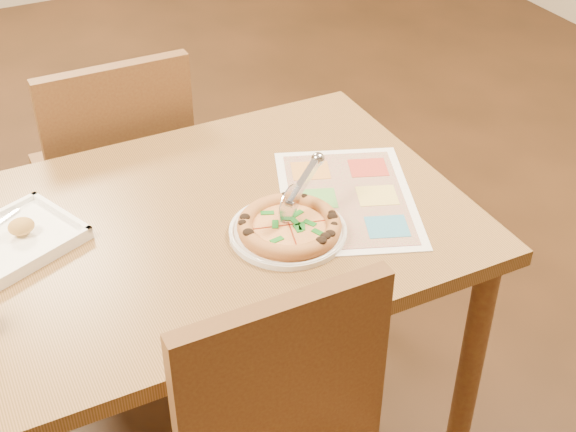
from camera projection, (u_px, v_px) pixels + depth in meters
name	position (u px, v px, depth m)	size (l,w,h in m)	color
dining_table	(187.00, 256.00, 1.87)	(1.30, 0.85, 0.72)	brown
chair_far	(116.00, 159.00, 2.35)	(0.42, 0.42, 0.47)	brown
plate	(288.00, 232.00, 1.79)	(0.26, 0.26, 0.01)	white
pizza	(289.00, 226.00, 1.78)	(0.23, 0.23, 0.04)	#CC8145
pizza_cutter	(299.00, 189.00, 1.78)	(0.15, 0.11, 0.10)	silver
appetizer_tray	(3.00, 247.00, 1.74)	(0.37, 0.32, 0.06)	white
menu	(347.00, 198.00, 1.91)	(0.31, 0.44, 0.01)	white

